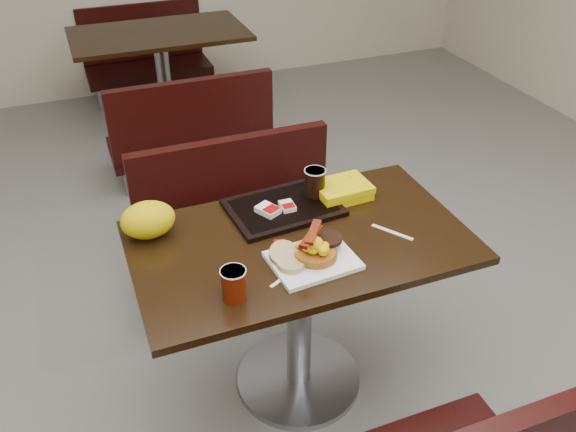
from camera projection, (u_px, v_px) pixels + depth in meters
name	position (u px, v px, depth m)	size (l,w,h in m)	color
floor	(298.00, 380.00, 2.58)	(6.00, 7.00, 0.01)	gray
table_near	(299.00, 316.00, 2.37)	(1.20, 0.70, 0.75)	black
bench_near_n	(245.00, 224.00, 2.92)	(1.00, 0.46, 0.72)	black
table_far	(165.00, 83.00, 4.38)	(1.20, 0.70, 0.75)	black
bench_far_s	(187.00, 124.00, 3.85)	(1.00, 0.46, 0.72)	black
bench_far_n	(147.00, 55.00, 4.93)	(1.00, 0.46, 0.72)	black
platter	(313.00, 260.00, 2.04)	(0.28, 0.22, 0.02)	white
pancake_stack	(316.00, 253.00, 2.04)	(0.15, 0.15, 0.03)	#9E551A
sausage_patty	(329.00, 239.00, 2.07)	(0.09, 0.09, 0.01)	black
scrambled_eggs	(315.00, 245.00, 2.01)	(0.10, 0.09, 0.05)	#FFD705
bacon_strips	(311.00, 236.00, 1.99)	(0.16, 0.07, 0.01)	#470505
muffin_bottom	(291.00, 264.00, 2.00)	(0.09, 0.09, 0.02)	tan
muffin_top	(284.00, 254.00, 2.02)	(0.10, 0.10, 0.02)	tan
coffee_cup_near	(234.00, 284.00, 1.87)	(0.08, 0.08, 0.11)	maroon
fork	(280.00, 281.00, 1.97)	(0.12, 0.02, 0.00)	white
knife	(392.00, 232.00, 2.19)	(0.16, 0.01, 0.00)	white
condiment_syrup	(298.00, 246.00, 2.12)	(0.04, 0.03, 0.01)	#B05207
condiment_ketchup	(279.00, 243.00, 2.13)	(0.04, 0.03, 0.01)	#8C0504
tray	(283.00, 208.00, 2.31)	(0.41, 0.29, 0.02)	black
hashbrown_sleeve_left	(268.00, 210.00, 2.26)	(0.06, 0.09, 0.02)	silver
hashbrown_sleeve_right	(287.00, 206.00, 2.29)	(0.05, 0.07, 0.02)	silver
coffee_cup_far	(315.00, 182.00, 2.34)	(0.08, 0.08, 0.11)	black
clamshell	(342.00, 190.00, 2.38)	(0.21, 0.16, 0.06)	#D7BC03
paper_bag	(148.00, 220.00, 2.14)	(0.19, 0.14, 0.14)	yellow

